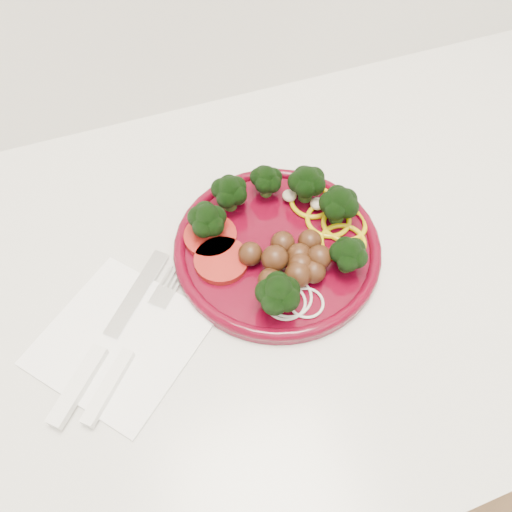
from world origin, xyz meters
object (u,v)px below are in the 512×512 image
object	(u,v)px
plate	(280,239)
napkin	(120,340)
fork	(121,367)
knife	(98,354)

from	to	relation	value
plate	napkin	size ratio (longest dim) A/B	1.60
plate	fork	distance (m)	0.22
fork	knife	bearing A→B (deg)	83.00
fork	napkin	bearing A→B (deg)	33.31
knife	fork	bearing A→B (deg)	-97.00
knife	fork	xyz separation A→B (m)	(0.02, -0.02, -0.00)
napkin	knife	world-z (taller)	knife
plate	knife	distance (m)	0.23
napkin	knife	xyz separation A→B (m)	(-0.02, -0.01, 0.01)
plate	napkin	distance (m)	0.21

